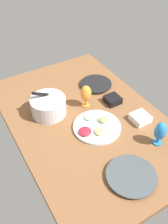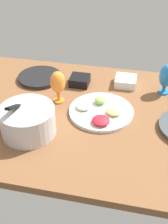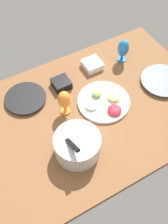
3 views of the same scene
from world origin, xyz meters
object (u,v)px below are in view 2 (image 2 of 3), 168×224
(fruit_platter, at_px, (101,111))
(hurricane_glass_orange, at_px, (58,83))
(mixing_bowl, at_px, (28,120))
(square_bowl_white, at_px, (126,81))
(square_bowl_black, at_px, (80,80))
(hurricane_glass_blue, at_px, (166,77))
(dinner_plate_right, at_px, (40,77))

(fruit_platter, distance_m, hurricane_glass_orange, 0.27)
(mixing_bowl, bearing_deg, square_bowl_white, -127.68)
(mixing_bowl, height_order, hurricane_glass_orange, mixing_bowl)
(mixing_bowl, xyz_separation_m, square_bowl_black, (-0.14, -0.48, -0.04))
(square_bowl_white, bearing_deg, fruit_platter, 72.72)
(hurricane_glass_orange, distance_m, square_bowl_white, 0.43)
(mixing_bowl, xyz_separation_m, fruit_platter, (-0.31, -0.22, -0.06))
(fruit_platter, height_order, square_bowl_white, fruit_platter)
(hurricane_glass_orange, distance_m, square_bowl_black, 0.23)
(square_bowl_black, bearing_deg, hurricane_glass_blue, -178.92)
(hurricane_glass_blue, bearing_deg, hurricane_glass_orange, 20.35)
(square_bowl_white, bearing_deg, hurricane_glass_orange, 36.22)
(hurricane_glass_orange, xyz_separation_m, square_bowl_white, (-0.34, -0.25, -0.09))
(mixing_bowl, relative_size, hurricane_glass_orange, 1.40)
(fruit_platter, distance_m, square_bowl_black, 0.32)
(hurricane_glass_blue, bearing_deg, square_bowl_black, 1.08)
(square_bowl_white, xyz_separation_m, square_bowl_black, (0.27, 0.05, 0.00))
(fruit_platter, bearing_deg, hurricane_glass_blue, -139.59)
(dinner_plate_right, xyz_separation_m, square_bowl_white, (-0.53, -0.04, 0.02))
(fruit_platter, bearing_deg, dinner_plate_right, -32.47)
(hurricane_glass_orange, height_order, square_bowl_white, hurricane_glass_orange)
(dinner_plate_right, xyz_separation_m, hurricane_glass_blue, (-0.75, 0.00, 0.09))
(fruit_platter, xyz_separation_m, square_bowl_black, (0.17, -0.26, 0.01))
(mixing_bowl, distance_m, square_bowl_black, 0.50)
(hurricane_glass_blue, distance_m, square_bowl_white, 0.24)
(fruit_platter, bearing_deg, hurricane_glass_orange, -14.39)
(mixing_bowl, distance_m, hurricane_glass_orange, 0.29)
(hurricane_glass_blue, relative_size, square_bowl_black, 1.60)
(mixing_bowl, height_order, fruit_platter, mixing_bowl)
(square_bowl_black, bearing_deg, hurricane_glass_orange, 70.10)
(dinner_plate_right, bearing_deg, fruit_platter, 147.53)
(fruit_platter, relative_size, hurricane_glass_orange, 1.83)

